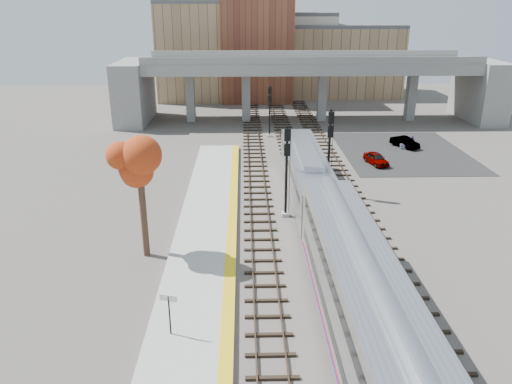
# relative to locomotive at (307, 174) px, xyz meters

# --- Properties ---
(ground) EXTENTS (160.00, 160.00, 0.00)m
(ground) POSITION_rel_locomotive_xyz_m (-1.00, -13.59, -2.28)
(ground) COLOR #47423D
(ground) RESTS_ON ground
(platform) EXTENTS (4.50, 60.00, 0.35)m
(platform) POSITION_rel_locomotive_xyz_m (-8.25, -13.59, -2.10)
(platform) COLOR #9E9E99
(platform) RESTS_ON ground
(yellow_strip) EXTENTS (0.70, 60.00, 0.01)m
(yellow_strip) POSITION_rel_locomotive_xyz_m (-6.35, -13.59, -1.92)
(yellow_strip) COLOR yellow
(yellow_strip) RESTS_ON platform
(tracks) EXTENTS (10.70, 95.00, 0.25)m
(tracks) POSITION_rel_locomotive_xyz_m (-0.07, -1.09, -2.20)
(tracks) COLOR black
(tracks) RESTS_ON ground
(overpass) EXTENTS (54.00, 12.00, 9.50)m
(overpass) POSITION_rel_locomotive_xyz_m (3.92, 31.41, 3.53)
(overpass) COLOR slate
(overpass) RESTS_ON ground
(buildings_far) EXTENTS (43.00, 21.00, 20.60)m
(buildings_far) POSITION_rel_locomotive_xyz_m (0.26, 52.98, 5.60)
(buildings_far) COLOR tan
(buildings_far) RESTS_ON ground
(parking_lot) EXTENTS (14.00, 18.00, 0.04)m
(parking_lot) POSITION_rel_locomotive_xyz_m (13.00, 14.41, -2.26)
(parking_lot) COLOR black
(parking_lot) RESTS_ON ground
(locomotive) EXTENTS (3.02, 19.05, 4.10)m
(locomotive) POSITION_rel_locomotive_xyz_m (0.00, 0.00, 0.00)
(locomotive) COLOR #A8AAB2
(locomotive) RESTS_ON ground
(coach) EXTENTS (3.03, 25.00, 5.00)m
(coach) POSITION_rel_locomotive_xyz_m (-0.00, -22.61, 0.52)
(coach) COLOR #A8AAB2
(coach) RESTS_ON ground
(signal_mast_near) EXTENTS (0.60, 0.64, 7.41)m
(signal_mast_near) POSITION_rel_locomotive_xyz_m (-2.10, -3.89, 1.47)
(signal_mast_near) COLOR #9E9E99
(signal_mast_near) RESTS_ON ground
(signal_mast_mid) EXTENTS (0.60, 0.64, 7.71)m
(signal_mast_mid) POSITION_rel_locomotive_xyz_m (2.00, 0.82, 1.66)
(signal_mast_mid) COLOR #9E9E99
(signal_mast_mid) RESTS_ON ground
(signal_mast_far) EXTENTS (0.60, 0.64, 6.50)m
(signal_mast_far) POSITION_rel_locomotive_xyz_m (-2.10, 21.66, 0.84)
(signal_mast_far) COLOR #9E9E99
(signal_mast_far) RESTS_ON ground
(station_sign) EXTENTS (0.88, 0.29, 2.27)m
(station_sign) POSITION_rel_locomotive_xyz_m (-9.20, -19.43, -0.30)
(station_sign) COLOR black
(station_sign) RESTS_ON platform
(tree) EXTENTS (3.60, 3.60, 8.74)m
(tree) POSITION_rel_locomotive_xyz_m (-12.07, -10.22, 4.21)
(tree) COLOR #382619
(tree) RESTS_ON ground
(car_a) EXTENTS (2.38, 3.95, 1.26)m
(car_a) POSITION_rel_locomotive_xyz_m (8.64, 9.61, -1.61)
(car_a) COLOR #99999E
(car_a) RESTS_ON parking_lot
(car_b) EXTENTS (2.97, 3.96, 1.25)m
(car_b) POSITION_rel_locomotive_xyz_m (13.71, 16.17, -1.61)
(car_b) COLOR #99999E
(car_b) RESTS_ON parking_lot
(car_c) EXTENTS (2.77, 4.02, 1.08)m
(car_c) POSITION_rel_locomotive_xyz_m (14.25, 16.85, -1.70)
(car_c) COLOR #99999E
(car_c) RESTS_ON parking_lot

